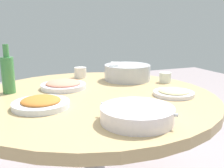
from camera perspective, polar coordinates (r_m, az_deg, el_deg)
round_dining_table at (r=1.35m, az=-4.01°, el=-5.62°), size 1.23×1.23×0.72m
rice_bowl at (r=1.66m, az=3.33°, el=2.62°), size 0.29×0.29×0.11m
soup_bowl at (r=0.96m, az=5.49°, el=-6.68°), size 0.27×0.27×0.06m
dish_noodles at (r=1.34m, az=13.28°, el=-1.80°), size 0.20×0.20×0.03m
dish_shrimp at (r=1.47m, az=-10.54°, el=-0.16°), size 0.25×0.25×0.05m
dish_tofu_braise at (r=1.16m, az=-15.22°, el=-4.01°), size 0.24×0.24×0.05m
green_bottle at (r=1.43m, az=-21.72°, el=2.10°), size 0.06×0.06×0.25m
tea_cup_far at (r=1.74m, az=-6.91°, el=2.49°), size 0.08×0.08×0.07m
tea_cup_side at (r=1.62m, az=11.48°, el=1.42°), size 0.07×0.07×0.06m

